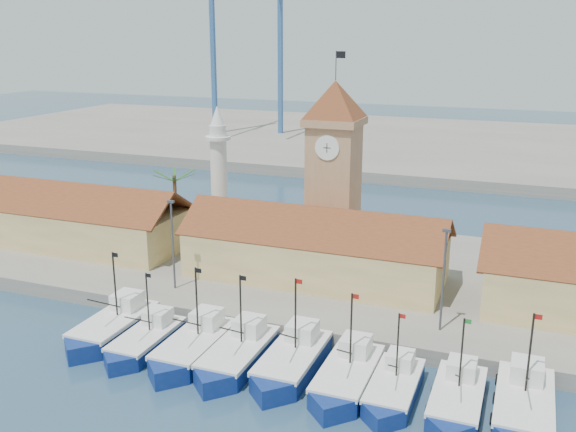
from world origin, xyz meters
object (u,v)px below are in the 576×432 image
at_px(clock_tower, 334,167).
at_px(boat_0, 111,328).
at_px(boat_4, 291,363).
at_px(minaret, 219,173).

bearing_deg(clock_tower, boat_0, -120.32).
distance_m(boat_0, clock_tower, 28.60).
relative_size(boat_4, clock_tower, 0.47).
bearing_deg(boat_4, minaret, 127.02).
distance_m(boat_4, minaret, 32.34).
xyz_separation_m(boat_0, clock_tower, (13.30, 22.74, 11.13)).
relative_size(clock_tower, minaret, 1.39).
distance_m(boat_4, clock_tower, 25.66).
bearing_deg(boat_0, clock_tower, 59.68).
distance_m(clock_tower, minaret, 15.30).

